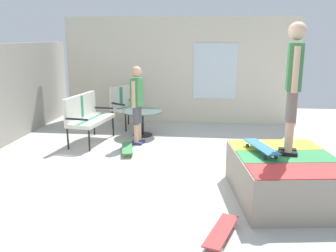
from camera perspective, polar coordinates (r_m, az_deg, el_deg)
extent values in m
cube|color=beige|center=(6.14, 3.61, -7.77)|extent=(12.00, 12.00, 0.10)
cube|color=beige|center=(9.57, 1.92, 8.66)|extent=(0.20, 6.00, 2.70)
cube|color=silver|center=(9.43, 7.39, 8.49)|extent=(0.03, 1.10, 1.40)
cube|color=gray|center=(5.36, 17.82, -7.69)|extent=(1.84, 1.56, 0.60)
cube|color=red|center=(4.77, 20.28, -6.63)|extent=(0.72, 1.36, 0.01)
cube|color=#338C4C|center=(5.25, 18.06, -4.56)|extent=(0.72, 1.36, 0.01)
cube|color=yellow|center=(5.76, 16.23, -2.84)|extent=(0.72, 1.36, 0.01)
cylinder|color=#B2B2B7|center=(5.08, 11.18, -5.10)|extent=(1.59, 0.28, 0.05)
cylinder|color=black|center=(7.33, -12.21, -2.23)|extent=(0.04, 0.04, 0.44)
cylinder|color=black|center=(8.35, -8.57, -0.11)|extent=(0.04, 0.04, 0.44)
cylinder|color=black|center=(7.55, -15.39, -1.94)|extent=(0.04, 0.04, 0.44)
cylinder|color=black|center=(8.55, -11.46, 0.09)|extent=(0.04, 0.04, 0.44)
cube|color=silver|center=(7.88, -11.90, 0.85)|extent=(1.32, 0.73, 0.08)
cube|color=#338C66|center=(7.87, -11.91, 1.15)|extent=(1.21, 0.28, 0.00)
cube|color=silver|center=(7.93, -13.52, 2.99)|extent=(1.25, 0.27, 0.50)
cube|color=#338C66|center=(7.93, -13.52, 2.99)|extent=(0.11, 0.10, 0.46)
cube|color=black|center=(7.32, -14.09, 1.04)|extent=(0.11, 0.47, 0.04)
cube|color=black|center=(8.37, -10.09, 2.81)|extent=(0.11, 0.47, 0.04)
cylinder|color=black|center=(8.73, -6.63, 0.56)|extent=(0.04, 0.04, 0.44)
cylinder|color=black|center=(9.10, -4.15, 1.16)|extent=(0.04, 0.04, 0.44)
cylinder|color=black|center=(9.07, -8.67, 1.00)|extent=(0.04, 0.04, 0.44)
cylinder|color=black|center=(9.43, -6.20, 1.56)|extent=(0.04, 0.04, 0.44)
cube|color=silver|center=(9.03, -6.45, 2.69)|extent=(0.82, 0.80, 0.08)
cube|color=#338C66|center=(9.02, -6.46, 2.95)|extent=(0.54, 0.40, 0.00)
cube|color=silver|center=(9.14, -7.52, 4.65)|extent=(0.56, 0.41, 0.50)
cube|color=#338C66|center=(9.14, -7.52, 4.65)|extent=(0.13, 0.13, 0.46)
cube|color=black|center=(8.80, -7.85, 3.43)|extent=(0.29, 0.41, 0.04)
cube|color=black|center=(9.19, -5.16, 3.94)|extent=(0.29, 0.41, 0.04)
cylinder|color=black|center=(8.33, -4.00, 0.36)|extent=(0.06, 0.06, 0.55)
cylinder|color=black|center=(8.39, -3.97, -1.36)|extent=(0.44, 0.44, 0.03)
cylinder|color=#4C6660|center=(8.27, -4.04, 2.29)|extent=(0.90, 0.90, 0.02)
cube|color=navy|center=(7.69, -4.96, -2.72)|extent=(0.15, 0.25, 0.05)
cylinder|color=tan|center=(7.63, -4.99, -1.16)|extent=(0.10, 0.10, 0.38)
cylinder|color=#4C4C51|center=(7.54, -5.05, 1.64)|extent=(0.13, 0.13, 0.38)
cube|color=navy|center=(7.84, -4.53, -2.38)|extent=(0.15, 0.25, 0.05)
cylinder|color=tan|center=(7.79, -4.56, -0.85)|extent=(0.10, 0.10, 0.38)
cylinder|color=#4C4C51|center=(7.70, -4.61, 1.90)|extent=(0.13, 0.13, 0.38)
cube|color=#3F8C4C|center=(7.54, -4.90, 5.30)|extent=(0.34, 0.23, 0.57)
sphere|color=tan|center=(7.49, -4.97, 8.48)|extent=(0.22, 0.22, 0.22)
cylinder|color=tan|center=(7.35, -5.44, 4.92)|extent=(0.08, 0.08, 0.54)
cylinder|color=tan|center=(7.73, -4.38, 5.37)|extent=(0.08, 0.08, 0.54)
cube|color=black|center=(5.28, 18.27, -4.13)|extent=(0.14, 0.25, 0.05)
cylinder|color=beige|center=(5.22, 18.46, -1.67)|extent=(0.10, 0.10, 0.42)
cylinder|color=slate|center=(5.13, 18.81, 2.85)|extent=(0.13, 0.13, 0.42)
cube|color=black|center=(5.44, 18.14, -3.59)|extent=(0.14, 0.25, 0.05)
cylinder|color=beige|center=(5.38, 18.33, -1.20)|extent=(0.10, 0.10, 0.42)
cylinder|color=slate|center=(5.29, 18.67, 3.19)|extent=(0.13, 0.13, 0.42)
cube|color=#3F8C4C|center=(5.14, 19.19, 8.72)|extent=(0.34, 0.22, 0.62)
sphere|color=beige|center=(5.13, 19.60, 13.82)|extent=(0.24, 0.24, 0.24)
cylinder|color=beige|center=(4.95, 19.37, 8.30)|extent=(0.08, 0.08, 0.59)
cylinder|color=beige|center=(5.34, 18.99, 8.68)|extent=(0.08, 0.08, 0.59)
cube|color=#3F8C4C|center=(7.18, -6.39, -3.39)|extent=(0.82, 0.39, 0.02)
cylinder|color=gold|center=(7.46, -5.81, -3.23)|extent=(0.06, 0.04, 0.06)
cylinder|color=gold|center=(7.46, -7.04, -3.26)|extent=(0.06, 0.04, 0.06)
cylinder|color=gold|center=(6.93, -5.67, -4.57)|extent=(0.06, 0.04, 0.06)
cylinder|color=gold|center=(6.93, -6.99, -4.61)|extent=(0.06, 0.04, 0.06)
cube|color=#B23838|center=(4.28, 8.33, -15.87)|extent=(0.82, 0.44, 0.02)
cylinder|color=silver|center=(4.53, 10.33, -15.11)|extent=(0.06, 0.05, 0.06)
cylinder|color=silver|center=(4.57, 8.32, -14.79)|extent=(0.06, 0.05, 0.06)
cylinder|color=silver|center=(4.07, 8.27, -18.70)|extent=(0.06, 0.05, 0.06)
cylinder|color=silver|center=(4.10, 6.02, -18.29)|extent=(0.06, 0.05, 0.06)
cube|color=#3372B2|center=(5.27, 14.35, -3.11)|extent=(0.82, 0.44, 0.01)
cylinder|color=#333333|center=(5.56, 13.80, -2.89)|extent=(0.06, 0.05, 0.06)
cylinder|color=#333333|center=(5.50, 12.29, -3.01)|extent=(0.06, 0.05, 0.06)
cylinder|color=#333333|center=(5.09, 16.50, -4.64)|extent=(0.06, 0.05, 0.06)
cylinder|color=#333333|center=(5.02, 14.88, -4.79)|extent=(0.06, 0.05, 0.06)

